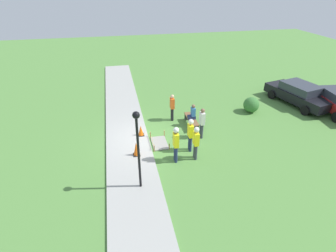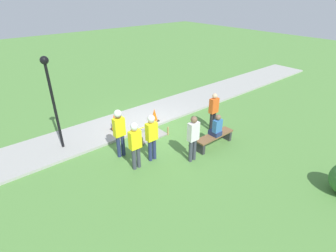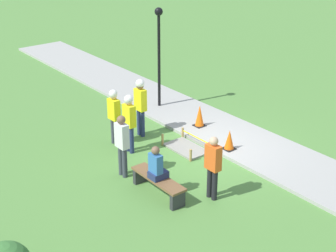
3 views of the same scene
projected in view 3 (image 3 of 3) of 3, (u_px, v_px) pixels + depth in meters
The scene contains 13 objects.
ground_plane at pixel (209, 150), 15.31m from camera, with size 60.00×60.00×0.00m, color #51843D.
sidewalk at pixel (237, 139), 15.93m from camera, with size 28.00×2.27×0.10m.
wet_concrete_patch at pixel (186, 148), 15.35m from camera, with size 1.36×0.84×0.37m.
traffic_cone_near_patch at pixel (229, 140), 15.04m from camera, with size 0.34×0.34×0.60m.
traffic_cone_far_patch at pixel (200, 116), 16.57m from camera, with size 0.34×0.34×0.72m.
park_bench at pixel (158, 182), 12.89m from camera, with size 1.75×0.44×0.49m.
person_seated_on_bench at pixel (157, 166), 12.66m from camera, with size 0.36×0.44×0.89m.
worker_supervisor at pixel (129, 118), 14.80m from camera, with size 0.40×0.26×1.79m.
worker_assistant at pixel (140, 102), 15.83m from camera, with size 0.40×0.27×1.87m.
worker_trainee at pixel (114, 112), 15.30m from camera, with size 0.40×0.25×1.75m.
bystander_in_orange_shirt at pixel (213, 164), 12.50m from camera, with size 0.40×0.22×1.68m.
bystander_in_gray_shirt at pixel (122, 142), 13.52m from camera, with size 0.40×0.23×1.75m.
lamppost_near at pixel (159, 42), 17.43m from camera, with size 0.28×0.28×3.48m.
Camera 3 is at (-10.04, 9.41, 6.86)m, focal length 55.00 mm.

